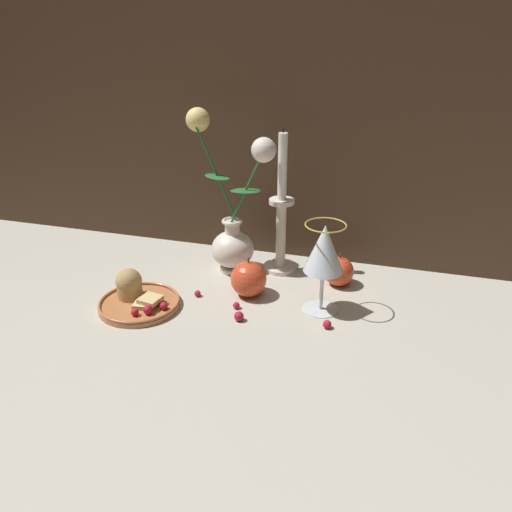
# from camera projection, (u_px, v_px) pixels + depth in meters

# --- Properties ---
(ground_plane) EXTENTS (2.40, 2.40, 0.00)m
(ground_plane) POSITION_uv_depth(u_px,v_px,m) (254.00, 302.00, 1.07)
(ground_plane) COLOR #B7B2A3
(ground_plane) RESTS_ON ground
(vase) EXTENTS (0.21, 0.10, 0.38)m
(vase) POSITION_uv_depth(u_px,v_px,m) (232.00, 223.00, 1.16)
(vase) COLOR silver
(vase) RESTS_ON ground_plane
(plate_with_pastries) EXTENTS (0.17, 0.17, 0.08)m
(plate_with_pastries) POSITION_uv_depth(u_px,v_px,m) (136.00, 297.00, 1.05)
(plate_with_pastries) COLOR #B77042
(plate_with_pastries) RESTS_ON ground_plane
(wine_glass) EXTENTS (0.08, 0.08, 0.19)m
(wine_glass) POSITION_uv_depth(u_px,v_px,m) (324.00, 252.00, 0.99)
(wine_glass) COLOR silver
(wine_glass) RESTS_ON ground_plane
(candlestick) EXTENTS (0.08, 0.08, 0.34)m
(candlestick) POSITION_uv_depth(u_px,v_px,m) (281.00, 223.00, 1.16)
(candlestick) COLOR silver
(candlestick) RESTS_ON ground_plane
(apple_beside_vase) EXTENTS (0.07, 0.07, 0.08)m
(apple_beside_vase) POSITION_uv_depth(u_px,v_px,m) (339.00, 271.00, 1.13)
(apple_beside_vase) COLOR #D14223
(apple_beside_vase) RESTS_ON ground_plane
(apple_near_glass) EXTENTS (0.08, 0.08, 0.09)m
(apple_near_glass) POSITION_uv_depth(u_px,v_px,m) (249.00, 279.00, 1.08)
(apple_near_glass) COLOR #D14223
(apple_near_glass) RESTS_ON ground_plane
(berry_near_plate) EXTENTS (0.01, 0.01, 0.01)m
(berry_near_plate) POSITION_uv_depth(u_px,v_px,m) (236.00, 305.00, 1.04)
(berry_near_plate) COLOR #AD192D
(berry_near_plate) RESTS_ON ground_plane
(berry_front_center) EXTENTS (0.02, 0.02, 0.02)m
(berry_front_center) POSITION_uv_depth(u_px,v_px,m) (239.00, 316.00, 1.00)
(berry_front_center) COLOR #AD192D
(berry_front_center) RESTS_ON ground_plane
(berry_by_glass_stem) EXTENTS (0.02, 0.02, 0.02)m
(berry_by_glass_stem) POSITION_uv_depth(u_px,v_px,m) (327.00, 324.00, 0.98)
(berry_by_glass_stem) COLOR #AD192D
(berry_by_glass_stem) RESTS_ON ground_plane
(berry_under_candlestick) EXTENTS (0.01, 0.01, 0.01)m
(berry_under_candlestick) POSITION_uv_depth(u_px,v_px,m) (198.00, 293.00, 1.09)
(berry_under_candlestick) COLOR #AD192D
(berry_under_candlestick) RESTS_ON ground_plane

